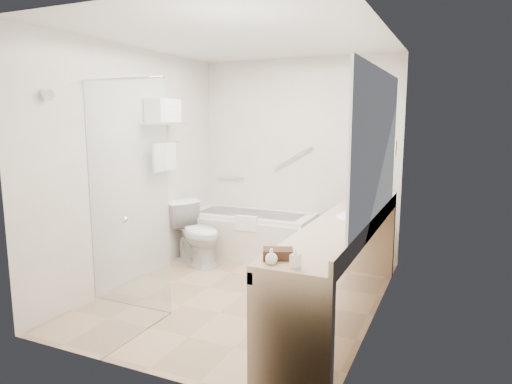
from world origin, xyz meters
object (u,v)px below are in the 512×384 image
at_px(toilet, 197,234).
at_px(bathtub, 251,234).
at_px(vanity_counter, 342,248).
at_px(amenity_basket, 278,254).
at_px(water_bottle_left, 365,196).

bearing_deg(toilet, bathtub, -12.82).
relative_size(vanity_counter, amenity_basket, 13.89).
xyz_separation_m(vanity_counter, toilet, (-1.97, 0.80, -0.27)).
xyz_separation_m(vanity_counter, amenity_basket, (-0.15, -1.13, 0.24)).
bearing_deg(bathtub, toilet, -127.43).
relative_size(bathtub, amenity_basket, 8.23).
xyz_separation_m(toilet, amenity_basket, (1.82, -1.93, 0.51)).
bearing_deg(amenity_basket, vanity_counter, 82.23).
distance_m(vanity_counter, amenity_basket, 1.16).
xyz_separation_m(bathtub, toilet, (-0.45, -0.59, 0.09)).
relative_size(bathtub, water_bottle_left, 7.39).
bearing_deg(water_bottle_left, toilet, -175.85).
bearing_deg(vanity_counter, toilet, 157.92).
bearing_deg(toilet, water_bottle_left, -61.25).
height_order(bathtub, water_bottle_left, water_bottle_left).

